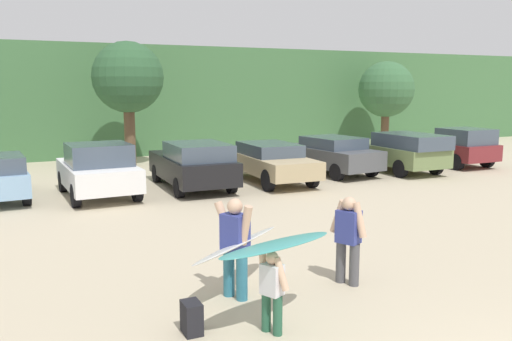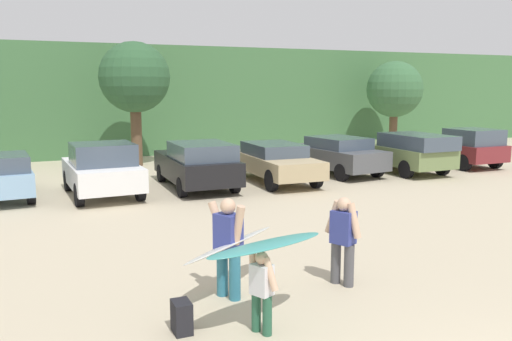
# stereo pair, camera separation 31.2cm
# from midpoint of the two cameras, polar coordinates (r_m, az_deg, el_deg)

# --- Properties ---
(hillside_ridge) EXTENTS (108.00, 12.00, 5.39)m
(hillside_ridge) POSITION_cam_midpoint_polar(r_m,az_deg,el_deg) (32.14, -14.52, 7.51)
(hillside_ridge) COLOR #427042
(hillside_ridge) RESTS_ON ground_plane
(tree_right) EXTENTS (2.98, 2.98, 5.26)m
(tree_right) POSITION_cam_midpoint_polar(r_m,az_deg,el_deg) (23.16, -12.58, 9.67)
(tree_right) COLOR brown
(tree_right) RESTS_ON ground_plane
(tree_far_right) EXTENTS (2.99, 2.99, 4.74)m
(tree_far_right) POSITION_cam_midpoint_polar(r_m,az_deg,el_deg) (29.64, 15.01, 8.40)
(tree_far_right) COLOR brown
(tree_far_right) RESTS_ON ground_plane
(parked_car_white) EXTENTS (2.13, 4.00, 1.67)m
(parked_car_white) POSITION_cam_midpoint_polar(r_m,az_deg,el_deg) (16.99, -15.75, 0.13)
(parked_car_white) COLOR white
(parked_car_white) RESTS_ON ground_plane
(parked_car_black) EXTENTS (1.99, 4.51, 1.58)m
(parked_car_black) POSITION_cam_midpoint_polar(r_m,az_deg,el_deg) (17.76, -5.86, 0.73)
(parked_car_black) COLOR black
(parked_car_black) RESTS_ON ground_plane
(parked_car_tan) EXTENTS (1.94, 4.53, 1.38)m
(parked_car_tan) POSITION_cam_midpoint_polar(r_m,az_deg,el_deg) (18.82, 2.58, 1.04)
(parked_car_tan) COLOR tan
(parked_car_tan) RESTS_ON ground_plane
(parked_car_dark_gray) EXTENTS (2.36, 4.40, 1.45)m
(parked_car_dark_gray) POSITION_cam_midpoint_polar(r_m,az_deg,el_deg) (20.79, 9.11, 1.74)
(parked_car_dark_gray) COLOR #4C4F54
(parked_car_dark_gray) RESTS_ON ground_plane
(parked_car_olive_green) EXTENTS (1.94, 4.82, 1.57)m
(parked_car_olive_green) POSITION_cam_midpoint_polar(r_m,az_deg,el_deg) (21.89, 16.04, 2.04)
(parked_car_olive_green) COLOR #6B7F4C
(parked_car_olive_green) RESTS_ON ground_plane
(parked_car_maroon) EXTENTS (1.94, 4.06, 1.65)m
(parked_car_maroon) POSITION_cam_midpoint_polar(r_m,az_deg,el_deg) (24.32, 21.55, 2.39)
(parked_car_maroon) COLOR maroon
(parked_car_maroon) RESTS_ON ground_plane
(person_adult) EXTENTS (0.47, 0.76, 1.63)m
(person_adult) POSITION_cam_midpoint_polar(r_m,az_deg,el_deg) (8.48, -1.95, -7.73)
(person_adult) COLOR teal
(person_adult) RESTS_ON ground_plane
(person_child) EXTENTS (0.32, 0.49, 1.16)m
(person_child) POSITION_cam_midpoint_polar(r_m,az_deg,el_deg) (7.38, 1.86, -12.49)
(person_child) COLOR #26593F
(person_child) RESTS_ON ground_plane
(person_companion) EXTENTS (0.42, 0.69, 1.53)m
(person_companion) POSITION_cam_midpoint_polar(r_m,az_deg,el_deg) (9.18, 10.34, -6.94)
(person_companion) COLOR #4C4C51
(person_companion) RESTS_ON ground_plane
(surfboard_white) EXTENTS (2.29, 1.92, 0.34)m
(surfboard_white) POSITION_cam_midpoint_polar(r_m,az_deg,el_deg) (8.66, -1.71, -7.95)
(surfboard_white) COLOR white
(surfboard_teal) EXTENTS (2.02, 1.07, 0.14)m
(surfboard_teal) POSITION_cam_midpoint_polar(r_m,az_deg,el_deg) (7.24, 2.40, -8.03)
(surfboard_teal) COLOR teal
(backpack_dropped) EXTENTS (0.24, 0.34, 0.45)m
(backpack_dropped) POSITION_cam_midpoint_polar(r_m,az_deg,el_deg) (7.60, -6.81, -15.42)
(backpack_dropped) COLOR black
(backpack_dropped) RESTS_ON ground_plane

